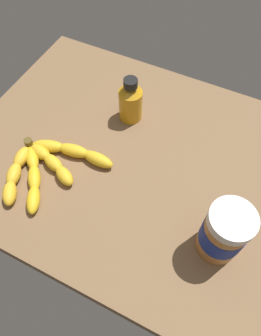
% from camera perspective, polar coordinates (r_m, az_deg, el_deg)
% --- Properties ---
extents(ground_plane, '(0.92, 0.65, 0.05)m').
position_cam_1_polar(ground_plane, '(0.78, 3.12, 0.02)').
color(ground_plane, brown).
extents(banana_bunch, '(0.23, 0.22, 0.03)m').
position_cam_1_polar(banana_bunch, '(0.76, -15.09, 0.47)').
color(banana_bunch, gold).
rests_on(banana_bunch, ground_plane).
extents(peanut_butter_jar, '(0.09, 0.09, 0.14)m').
position_cam_1_polar(peanut_butter_jar, '(0.63, 16.55, -11.22)').
color(peanut_butter_jar, '#B27238').
rests_on(peanut_butter_jar, ground_plane).
extents(honey_bottle, '(0.06, 0.06, 0.13)m').
position_cam_1_polar(honey_bottle, '(0.81, 0.00, 12.05)').
color(honey_bottle, orange).
rests_on(honey_bottle, ground_plane).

